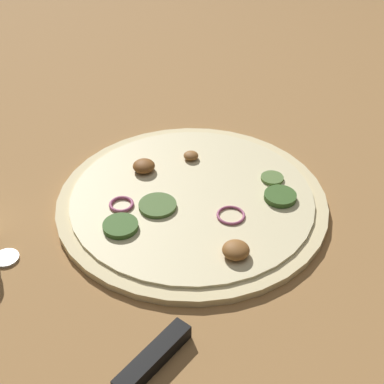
{
  "coord_description": "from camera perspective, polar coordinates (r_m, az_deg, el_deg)",
  "views": [
    {
      "loc": [
        0.58,
        0.09,
        0.48
      ],
      "look_at": [
        0.0,
        0.0,
        0.02
      ],
      "focal_mm": 50.0,
      "sensor_mm": 36.0,
      "label": 1
    }
  ],
  "objects": [
    {
      "name": "pizza",
      "position": [
        0.75,
        -0.01,
        -0.83
      ],
      "size": [
        0.38,
        0.38,
        0.03
      ],
      "color": "beige",
      "rests_on": "ground_plane"
    },
    {
      "name": "loose_cap",
      "position": [
        0.71,
        -19.24,
        -6.57
      ],
      "size": [
        0.03,
        0.03,
        0.01
      ],
      "color": "beige",
      "rests_on": "ground_plane"
    },
    {
      "name": "ground_plane",
      "position": [
        0.76,
        0.0,
        -1.22
      ],
      "size": [
        3.0,
        3.0,
        0.0
      ],
      "primitive_type": "plane",
      "color": "#9E703F"
    }
  ]
}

